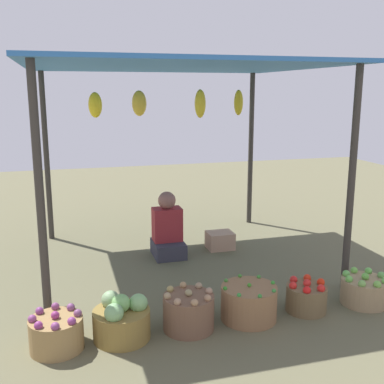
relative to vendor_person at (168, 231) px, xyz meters
The scene contains 10 objects.
ground_plane 0.35m from the vendor_person, 67.66° to the right, with size 14.00×14.00×0.00m, color brown.
market_stall_structure 1.78m from the vendor_person, 68.08° to the right, with size 3.16×2.79×2.23m.
vendor_person is the anchor object (origin of this frame).
basket_purple_onions 2.23m from the vendor_person, 125.43° to the right, with size 0.41×0.41×0.31m.
basket_cabbages 1.96m from the vendor_person, 113.79° to the right, with size 0.46×0.46×0.37m.
basket_potatoes 1.81m from the vendor_person, 97.38° to the right, with size 0.43×0.43×0.35m.
basket_green_chilies 1.80m from the vendor_person, 79.76° to the right, with size 0.49×0.49×0.33m.
basket_red_tomatoes 1.97m from the vendor_person, 63.58° to the right, with size 0.36×0.36×0.30m.
basket_green_apples 2.31m from the vendor_person, 50.31° to the right, with size 0.43×0.43×0.30m.
wooden_crate_near_vendor 0.71m from the vendor_person, ahead, with size 0.32×0.27×0.21m, color tan.
Camera 1 is at (-1.25, -5.07, 1.95)m, focal length 43.78 mm.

